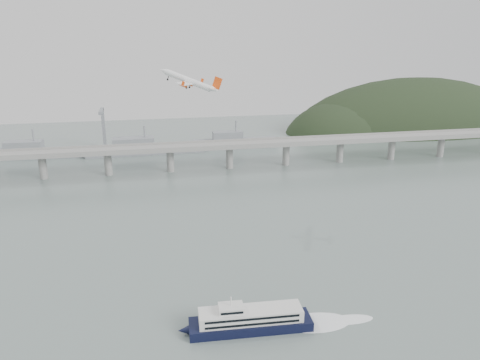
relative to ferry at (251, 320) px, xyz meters
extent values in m
plane|color=slate|center=(11.75, 24.61, -4.07)|extent=(900.00, 900.00, 0.00)
cube|color=gray|center=(11.75, 224.61, 15.93)|extent=(800.00, 22.00, 2.20)
cube|color=gray|center=(11.75, 214.11, 17.93)|extent=(800.00, 0.60, 1.80)
cube|color=gray|center=(11.75, 235.11, 17.93)|extent=(800.00, 0.60, 1.80)
cylinder|color=gray|center=(-118.25, 224.61, 5.43)|extent=(6.00, 6.00, 21.00)
cylinder|color=gray|center=(-68.25, 224.61, 5.43)|extent=(6.00, 6.00, 21.00)
cylinder|color=gray|center=(-18.25, 224.61, 5.43)|extent=(6.00, 6.00, 21.00)
cylinder|color=gray|center=(31.75, 224.61, 5.43)|extent=(6.00, 6.00, 21.00)
cylinder|color=gray|center=(81.75, 224.61, 5.43)|extent=(6.00, 6.00, 21.00)
cylinder|color=gray|center=(131.75, 224.61, 5.43)|extent=(6.00, 6.00, 21.00)
cylinder|color=gray|center=(181.75, 224.61, 5.43)|extent=(6.00, 6.00, 21.00)
cylinder|color=gray|center=(231.75, 224.61, 5.43)|extent=(6.00, 6.00, 21.00)
ellipsoid|color=black|center=(281.75, 354.61, -22.07)|extent=(320.00, 150.00, 156.00)
ellipsoid|color=black|center=(186.75, 344.61, -16.07)|extent=(140.00, 110.00, 96.00)
ellipsoid|color=black|center=(371.75, 364.61, -29.07)|extent=(220.00, 140.00, 120.00)
cube|color=slate|center=(-138.25, 294.61, -0.07)|extent=(95.67, 20.15, 8.00)
cube|color=slate|center=(-147.75, 294.61, 7.93)|extent=(33.90, 15.02, 8.00)
cylinder|color=slate|center=(-138.25, 294.61, 15.93)|extent=(1.60, 1.60, 14.00)
cube|color=slate|center=(-38.25, 289.61, -0.07)|extent=(110.55, 21.43, 8.00)
cube|color=slate|center=(-49.25, 289.61, 7.93)|extent=(39.01, 16.73, 8.00)
cylinder|color=slate|center=(-38.25, 289.61, 15.93)|extent=(1.60, 1.60, 14.00)
cube|color=slate|center=(51.75, 299.61, -0.07)|extent=(85.00, 13.60, 8.00)
cube|color=slate|center=(43.25, 299.61, 7.93)|extent=(29.75, 11.90, 8.00)
cylinder|color=slate|center=(51.75, 299.61, 15.93)|extent=(1.60, 1.60, 14.00)
cube|color=slate|center=(-78.25, 324.61, 15.93)|extent=(3.00, 3.00, 40.00)
cube|color=slate|center=(-78.25, 314.61, 33.93)|extent=(3.00, 28.00, 3.00)
cube|color=black|center=(0.00, 0.00, -2.14)|extent=(48.77, 14.03, 3.86)
cone|color=black|center=(-26.02, 1.33, -2.14)|extent=(5.02, 4.10, 3.86)
cube|color=silver|center=(0.00, 0.00, 2.20)|extent=(40.97, 11.71, 4.82)
cube|color=black|center=(-0.25, -4.87, 3.46)|extent=(36.62, 2.03, 0.96)
cube|color=black|center=(-0.25, -4.87, 1.14)|extent=(36.62, 2.03, 0.96)
cube|color=black|center=(0.25, 4.87, 3.46)|extent=(36.62, 2.03, 0.96)
cube|color=black|center=(0.25, 4.87, 1.14)|extent=(36.62, 2.03, 0.96)
cube|color=silver|center=(-7.71, 0.40, 5.87)|extent=(9.98, 7.24, 2.51)
cube|color=black|center=(-7.88, -3.02, 5.87)|extent=(8.68, 0.56, 0.96)
cylinder|color=silver|center=(-7.71, 0.40, 8.96)|extent=(0.51, 0.51, 3.86)
ellipsoid|color=white|center=(26.98, -1.38, -4.02)|extent=(28.46, 15.30, 0.19)
ellipsoid|color=white|center=(40.47, -2.07, -4.02)|extent=(21.17, 8.00, 0.19)
cylinder|color=white|center=(-11.18, 112.07, 81.71)|extent=(25.46, 15.98, 12.26)
cone|color=white|center=(-24.56, 118.42, 86.78)|extent=(5.95, 5.36, 4.66)
cone|color=white|center=(2.77, 105.48, 76.94)|extent=(6.67, 5.49, 4.98)
cube|color=white|center=(-10.65, 111.77, 80.46)|extent=(18.02, 32.27, 3.56)
cube|color=white|center=(2.15, 105.82, 77.90)|extent=(7.60, 11.97, 1.83)
cube|color=#F74B10|center=(4.00, 105.13, 80.63)|extent=(5.91, 2.68, 7.45)
cylinder|color=#F74B10|center=(-10.12, 117.38, 79.38)|extent=(5.14, 4.15, 3.50)
cylinder|color=black|center=(-11.87, 118.21, 80.05)|extent=(1.93, 2.41, 2.25)
cube|color=white|center=(-9.81, 117.29, 80.30)|extent=(2.56, 1.32, 1.91)
cylinder|color=#F74B10|center=(-14.56, 107.59, 79.91)|extent=(5.14, 4.15, 3.50)
cylinder|color=black|center=(-16.31, 108.43, 80.58)|extent=(1.93, 2.41, 2.25)
cube|color=white|center=(-14.25, 107.50, 80.84)|extent=(2.56, 1.32, 1.91)
cylinder|color=black|center=(-10.16, 114.24, 78.68)|extent=(1.19, 0.68, 2.35)
cylinder|color=black|center=(-10.50, 114.34, 77.66)|extent=(1.42, 0.89, 1.38)
cylinder|color=black|center=(-12.26, 109.61, 78.93)|extent=(1.19, 0.68, 2.35)
cylinder|color=black|center=(-12.60, 109.71, 77.91)|extent=(1.42, 0.89, 1.38)
cylinder|color=black|center=(-22.08, 117.08, 82.92)|extent=(1.19, 0.68, 2.35)
cylinder|color=black|center=(-22.42, 117.18, 81.91)|extent=(1.42, 0.89, 1.38)
cube|color=#F74B10|center=(-1.75, 125.99, 80.12)|extent=(2.16, 1.03, 2.74)
cube|color=#F74B10|center=(-15.47, 95.74, 81.76)|extent=(2.16, 1.03, 2.74)
camera|label=1|loc=(-35.15, -154.03, 108.12)|focal=35.00mm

